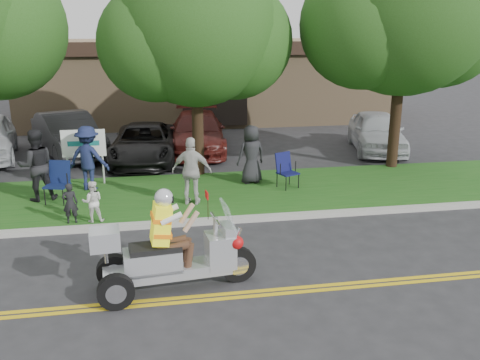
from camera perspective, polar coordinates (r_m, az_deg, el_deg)
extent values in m
plane|color=#28282B|center=(9.64, -3.57, -11.60)|extent=(120.00, 120.00, 0.00)
cube|color=gold|center=(9.13, -3.16, -13.27)|extent=(60.00, 0.10, 0.01)
cube|color=gold|center=(9.27, -3.28, -12.78)|extent=(60.00, 0.10, 0.01)
cube|color=#A8A89E|center=(12.38, -5.15, -4.73)|extent=(60.00, 0.25, 0.12)
cube|color=#195115|center=(14.40, -5.87, -1.67)|extent=(60.00, 4.00, 0.10)
cube|color=#9E7F5B|center=(27.72, -3.90, 11.30)|extent=(18.00, 8.00, 4.00)
cube|color=black|center=(23.59, -2.91, 14.53)|extent=(18.00, 0.30, 0.60)
cylinder|color=#332114|center=(15.90, -4.81, 7.69)|extent=(0.36, 0.36, 4.20)
sphere|color=#234C15|center=(15.71, -5.04, 16.91)|extent=(4.80, 4.80, 4.80)
sphere|color=#234C15|center=(16.16, -0.69, 15.37)|extent=(3.60, 3.60, 3.60)
sphere|color=#234C15|center=(15.46, -9.51, 14.81)|extent=(3.36, 3.36, 3.36)
cylinder|color=#332114|center=(17.48, 17.24, 8.74)|extent=(0.36, 0.36, 4.76)
sphere|color=#234C15|center=(17.35, 18.09, 18.22)|extent=(5.60, 5.60, 5.60)
sphere|color=#234C15|center=(18.28, 21.55, 16.17)|extent=(4.20, 4.20, 4.20)
sphere|color=#234C15|center=(16.57, 13.75, 16.59)|extent=(3.92, 3.92, 3.92)
cylinder|color=silver|center=(15.78, -18.71, 1.03)|extent=(0.06, 0.06, 1.10)
cylinder|color=silver|center=(15.65, -15.10, 1.22)|extent=(0.06, 0.06, 1.10)
cube|color=white|center=(15.53, -17.16, 3.97)|extent=(1.25, 0.06, 0.80)
cylinder|color=black|center=(9.59, -0.23, -9.46)|extent=(0.68, 0.22, 0.67)
cylinder|color=black|center=(8.97, -13.77, -12.11)|extent=(0.64, 0.23, 0.63)
cylinder|color=black|center=(9.69, -13.97, -9.86)|extent=(0.64, 0.23, 0.63)
cube|color=silver|center=(9.36, -7.64, -10.03)|extent=(2.17, 0.73, 0.20)
cube|color=silver|center=(9.22, -9.79, -8.92)|extent=(1.06, 0.61, 0.39)
cube|color=black|center=(9.13, -9.51, -7.55)|extent=(0.94, 0.56, 0.11)
cube|color=silver|center=(9.37, -2.23, -7.85)|extent=(0.56, 0.59, 0.62)
cube|color=silver|center=(9.16, -1.32, -4.05)|extent=(0.27, 0.53, 0.55)
cube|color=silver|center=(8.99, -14.95, -6.43)|extent=(0.55, 0.52, 0.34)
sphere|color=#B20C0F|center=(9.21, -0.45, -6.93)|extent=(0.25, 0.25, 0.25)
cube|color=#FFFD1A|center=(8.97, -8.86, -4.87)|extent=(0.43, 0.48, 0.73)
sphere|color=silver|center=(8.81, -8.56, -1.98)|extent=(0.32, 0.32, 0.32)
cylinder|color=black|center=(14.23, -21.07, -1.78)|extent=(0.03, 0.03, 0.46)
cylinder|color=black|center=(14.02, -19.23, -1.86)|extent=(0.03, 0.03, 0.46)
cylinder|color=black|center=(14.62, -20.30, -1.22)|extent=(0.03, 0.03, 0.46)
cylinder|color=black|center=(14.41, -18.50, -1.29)|extent=(0.03, 0.03, 0.46)
cube|color=#0E1A44|center=(14.25, -19.87, -0.61)|extent=(0.69, 0.65, 0.04)
cube|color=#0E1A44|center=(14.38, -19.59, 0.87)|extent=(0.60, 0.31, 0.62)
cylinder|color=black|center=(14.53, 5.19, -0.41)|extent=(0.03, 0.03, 0.42)
cylinder|color=black|center=(14.81, 6.59, -0.12)|extent=(0.03, 0.03, 0.42)
cylinder|color=black|center=(14.84, 4.18, -0.01)|extent=(0.03, 0.03, 0.42)
cylinder|color=black|center=(15.12, 5.57, 0.27)|extent=(0.03, 0.03, 0.42)
cube|color=#0E1144|center=(14.76, 5.41, 0.76)|extent=(0.68, 0.65, 0.04)
cube|color=#0E1144|center=(14.86, 4.88, 2.04)|extent=(0.55, 0.36, 0.57)
imported|color=black|center=(14.54, -21.90, 1.54)|extent=(1.09, 0.94, 1.93)
imported|color=#BABAB4|center=(13.27, -5.43, 1.01)|extent=(1.12, 0.69, 1.79)
imported|color=#1A2249|center=(15.05, -16.66, 2.37)|extent=(1.36, 1.09, 1.85)
imported|color=black|center=(15.08, 1.27, 2.91)|extent=(0.97, 0.76, 1.75)
imported|color=black|center=(12.66, -18.53, -2.48)|extent=(0.38, 0.26, 0.99)
imported|color=white|center=(12.59, -16.22, -2.34)|extent=(0.51, 0.41, 1.01)
imported|color=#29282B|center=(19.91, -18.73, 4.85)|extent=(3.43, 5.08, 1.58)
imported|color=black|center=(18.28, -10.69, 4.05)|extent=(2.61, 4.96, 1.33)
imported|color=#501612|center=(19.68, -4.78, 5.37)|extent=(2.44, 5.18, 1.46)
imported|color=#B9BCC0|center=(20.31, 15.08, 5.29)|extent=(2.82, 4.77, 1.52)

